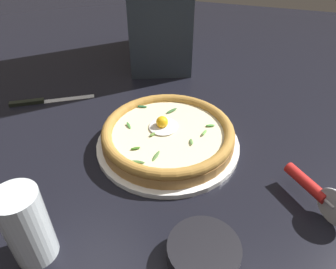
% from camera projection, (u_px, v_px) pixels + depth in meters
% --- Properties ---
extents(ground_plane, '(2.40, 2.40, 0.03)m').
position_uv_depth(ground_plane, '(155.00, 152.00, 0.73)').
color(ground_plane, black).
rests_on(ground_plane, ground).
extents(pizza_plate, '(0.33, 0.33, 0.01)m').
position_uv_depth(pizza_plate, '(168.00, 143.00, 0.73)').
color(pizza_plate, white).
rests_on(pizza_plate, ground).
extents(pizza, '(0.30, 0.30, 0.06)m').
position_uv_depth(pizza, '(168.00, 134.00, 0.71)').
color(pizza, '#AE793E').
rests_on(pizza, pizza_plate).
extents(side_bowl, '(0.12, 0.12, 0.04)m').
position_uv_depth(side_bowl, '(203.00, 253.00, 0.49)').
color(side_bowl, black).
rests_on(side_bowl, ground).
extents(pizza_cutter, '(0.12, 0.11, 0.07)m').
position_uv_depth(pizza_cutter, '(313.00, 189.00, 0.58)').
color(pizza_cutter, silver).
rests_on(pizza_cutter, ground).
extents(table_knife, '(0.13, 0.21, 0.01)m').
position_uv_depth(table_knife, '(40.00, 101.00, 0.87)').
color(table_knife, silver).
rests_on(table_knife, ground).
extents(drinking_glass, '(0.07, 0.07, 0.14)m').
position_uv_depth(drinking_glass, '(28.00, 230.00, 0.48)').
color(drinking_glass, silver).
rests_on(drinking_glass, ground).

